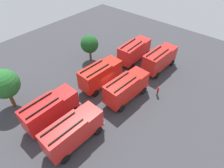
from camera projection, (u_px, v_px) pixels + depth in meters
name	position (u px, v px, depth m)	size (l,w,h in m)	color
ground_plane	(112.00, 91.00, 29.17)	(55.26, 55.26, 0.00)	#38383D
fire_truck_0	(73.00, 131.00, 21.17)	(7.29, 2.97, 3.88)	red
fire_truck_1	(126.00, 87.00, 26.58)	(7.33, 3.11, 3.88)	red
fire_truck_2	(160.00, 59.00, 31.98)	(7.29, 2.98, 3.88)	red
fire_truck_3	(50.00, 109.00, 23.53)	(7.22, 2.79, 3.88)	red
fire_truck_4	(101.00, 74.00, 28.82)	(7.30, 3.01, 3.88)	red
fire_truck_5	(134.00, 51.00, 33.94)	(7.27, 2.92, 3.88)	red
firefighter_0	(134.00, 42.00, 38.58)	(0.38, 0.48, 1.81)	black
firefighter_1	(158.00, 91.00, 27.86)	(0.48, 0.39, 1.61)	black
tree_0	(4.00, 84.00, 24.28)	(3.84, 3.84, 5.95)	brown
tree_1	(90.00, 44.00, 33.40)	(3.14, 3.14, 4.86)	brown
traffic_cone_0	(99.00, 73.00, 32.15)	(0.41, 0.41, 0.58)	#F2600C
traffic_cone_1	(88.00, 111.00, 25.71)	(0.49, 0.49, 0.70)	#F2600C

